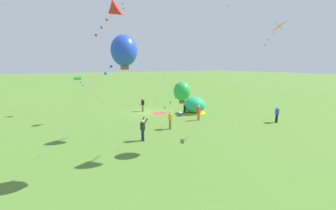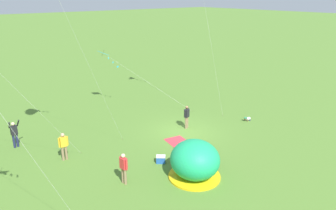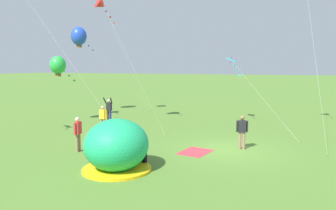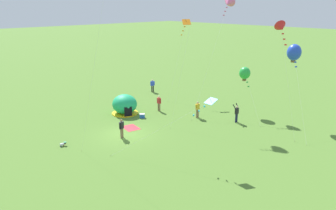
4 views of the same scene
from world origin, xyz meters
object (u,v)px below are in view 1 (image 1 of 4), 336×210
kite_red (113,11)px  kite_cyan (80,81)px  person_center_field (199,112)px  person_near_tent (170,119)px  person_flying_kite (143,129)px  person_strolling (277,114)px  popup_tent (195,105)px  kite_orange (277,30)px  kite_green (182,91)px  toddler_crawling (143,104)px  kite_blue (124,51)px  cooler_box (181,114)px  person_far_back (143,104)px

kite_red → kite_cyan: size_ratio=1.61×
person_center_field → kite_cyan: size_ratio=0.28×
person_near_tent → person_center_field: (-4.41, -1.37, 0.00)m
person_flying_kite → person_strolling: size_ratio=1.10×
person_flying_kite → kite_red: size_ratio=0.19×
popup_tent → person_center_field: bearing=60.4°
kite_orange → kite_green: 10.20m
kite_orange → toddler_crawling: bearing=-77.8°
kite_blue → kite_red: bearing=-96.0°
popup_tent → kite_blue: bearing=40.9°
person_strolling → kite_red: 19.19m
kite_green → person_center_field: bearing=-135.0°
person_flying_kite → person_strolling: (-14.62, 1.71, -0.03)m
kite_red → kite_orange: size_ratio=1.04×
cooler_box → kite_green: kite_green is taller
cooler_box → kite_red: size_ratio=0.06×
person_far_back → kite_red: bearing=60.3°
popup_tent → person_strolling: (-4.78, 8.10, -0.03)m
person_near_tent → kite_blue: size_ratio=0.23×
kite_orange → person_flying_kite: bearing=-19.3°
cooler_box → person_flying_kite: size_ratio=0.34×
cooler_box → person_center_field: size_ratio=0.37×
person_center_field → person_flying_kite: bearing=21.4°
popup_tent → person_strolling: popup_tent is taller
kite_blue → kite_green: bearing=-163.0°
popup_tent → cooler_box: bearing=10.6°
kite_orange → person_strolling: bearing=-153.4°
person_flying_kite → kite_green: bearing=114.9°
person_flying_kite → person_strolling: bearing=173.3°
kite_blue → person_near_tent: bearing=-135.4°
popup_tent → kite_green: kite_green is taller
person_strolling → kite_blue: (17.58, 2.99, 5.81)m
toddler_crawling → person_strolling: bearing=115.6°
cooler_box → person_strolling: bearing=133.1°
kite_cyan → person_far_back: bearing=-166.2°
cooler_box → person_center_field: bearing=100.4°
person_near_tent → person_center_field: bearing=-162.7°
person_near_tent → person_center_field: same height
toddler_crawling → person_flying_kite: bearing=66.7°
kite_blue → kite_cyan: kite_blue is taller
person_flying_kite → person_far_back: bearing=-113.5°
kite_green → kite_red: bearing=-15.3°
toddler_crawling → kite_cyan: 12.45m
toddler_crawling → kite_green: (4.99, 18.49, 4.10)m
popup_tent → person_near_tent: popup_tent is taller
person_far_back → person_center_field: same height
kite_blue → person_center_field: bearing=-144.5°
toddler_crawling → person_center_field: 12.16m
person_flying_kite → person_center_field: 8.58m
popup_tent → toddler_crawling: size_ratio=5.08×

